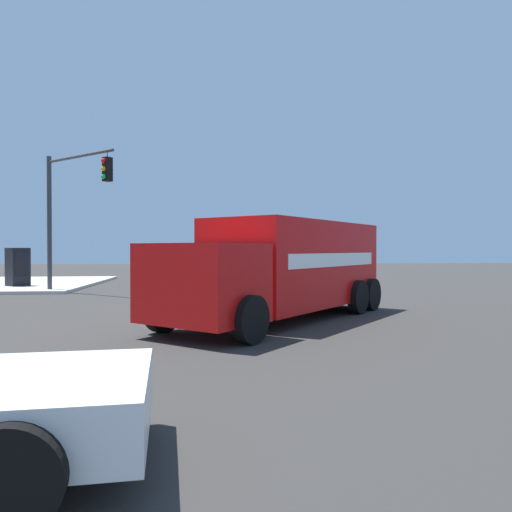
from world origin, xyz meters
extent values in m
plane|color=#33302D|center=(0.00, 0.00, 0.00)|extent=(100.00, 100.00, 0.00)
cube|color=red|center=(-0.33, -1.42, 1.52)|extent=(6.26, 5.75, 2.34)
cube|color=red|center=(-3.55, 1.22, 1.20)|extent=(2.99, 3.06, 1.70)
cube|color=black|center=(-4.21, 1.77, 1.54)|extent=(1.34, 1.61, 0.88)
cube|color=#B2B2B7|center=(1.96, -3.31, 0.19)|extent=(1.62, 1.91, 0.21)
cube|color=white|center=(-1.10, -2.36, 1.64)|extent=(3.99, 3.29, 0.36)
cube|color=white|center=(0.44, -0.49, 1.64)|extent=(3.99, 3.29, 0.36)
cylinder|color=black|center=(-4.30, 0.24, 0.50)|extent=(0.95, 0.85, 1.00)
cylinder|color=black|center=(-2.72, 2.15, 0.50)|extent=(0.95, 0.85, 1.00)
cylinder|color=black|center=(0.01, -3.31, 0.50)|extent=(0.95, 0.85, 1.00)
cylinder|color=black|center=(1.59, -1.40, 0.50)|extent=(0.95, 0.85, 1.00)
cylinder|color=black|center=(0.82, -3.98, 0.50)|extent=(0.95, 0.85, 1.00)
cylinder|color=black|center=(2.40, -2.06, 0.50)|extent=(0.95, 0.85, 1.00)
cylinder|color=#38383D|center=(8.32, 8.24, 3.10)|extent=(0.20, 0.20, 5.91)
cylinder|color=#38383D|center=(6.84, 6.56, 5.80)|extent=(3.04, 3.45, 0.12)
cylinder|color=#38383D|center=(5.60, 5.14, 5.68)|extent=(0.03, 0.03, 0.25)
cube|color=black|center=(5.60, 5.14, 5.08)|extent=(0.42, 0.42, 0.95)
sphere|color=red|center=(5.46, 5.25, 5.39)|extent=(0.20, 0.20, 0.20)
sphere|color=#EFA314|center=(5.46, 5.25, 5.08)|extent=(0.20, 0.20, 0.20)
sphere|color=#19CC4C|center=(5.46, 5.25, 4.77)|extent=(0.20, 0.20, 0.20)
cube|color=white|center=(-9.70, 2.57, 0.56)|extent=(2.12, 2.17, 0.55)
cylinder|color=black|center=(-10.69, 2.37, 0.38)|extent=(0.31, 0.78, 0.76)
cylinder|color=black|center=(-8.69, 2.55, 0.38)|extent=(0.31, 0.78, 0.76)
cube|color=black|center=(10.51, 10.45, 1.06)|extent=(1.17, 1.16, 1.85)
cube|color=black|center=(10.26, 10.16, 1.21)|extent=(0.53, 0.46, 1.18)
camera|label=1|loc=(-14.08, 1.00, 1.93)|focal=34.15mm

